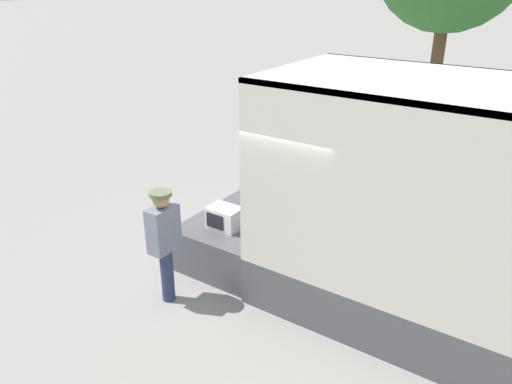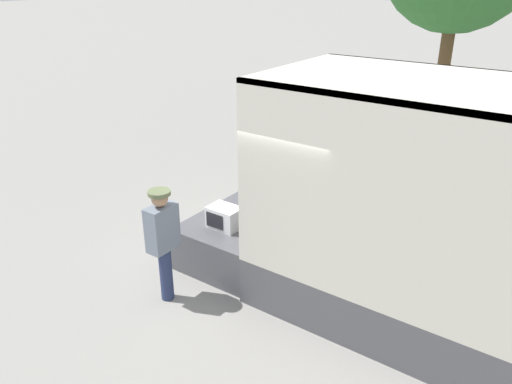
% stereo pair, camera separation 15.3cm
% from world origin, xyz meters
% --- Properties ---
extents(ground_plane, '(160.00, 160.00, 0.00)m').
position_xyz_m(ground_plane, '(0.00, 0.00, 0.00)').
color(ground_plane, gray).
extents(tailgate_deck, '(1.40, 2.19, 0.69)m').
position_xyz_m(tailgate_deck, '(-0.70, 0.00, 0.35)').
color(tailgate_deck, '#4C4C51').
rests_on(tailgate_deck, ground).
extents(microwave, '(0.49, 0.36, 0.34)m').
position_xyz_m(microwave, '(-0.73, -0.55, 0.86)').
color(microwave, white).
rests_on(microwave, tailgate_deck).
extents(portable_generator, '(0.70, 0.53, 0.55)m').
position_xyz_m(portable_generator, '(-0.59, 0.56, 0.90)').
color(portable_generator, black).
rests_on(portable_generator, tailgate_deck).
extents(worker_person, '(0.30, 0.44, 1.67)m').
position_xyz_m(worker_person, '(-0.89, -1.68, 1.02)').
color(worker_person, navy).
rests_on(worker_person, ground).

